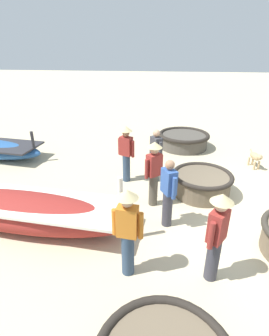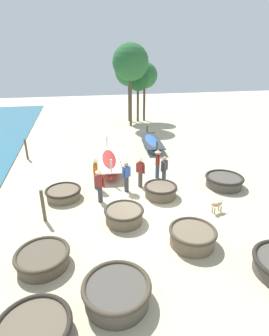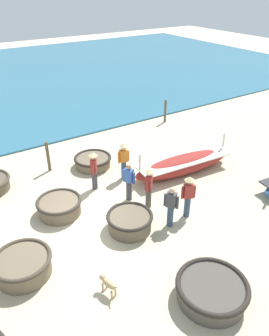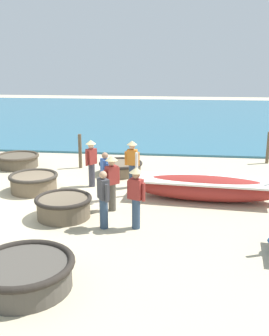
{
  "view_description": "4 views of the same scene",
  "coord_description": "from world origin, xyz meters",
  "px_view_note": "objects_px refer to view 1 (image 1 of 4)",
  "views": [
    {
      "loc": [
        -5.36,
        2.12,
        3.64
      ],
      "look_at": [
        0.14,
        2.79,
        1.07
      ],
      "focal_mm": 28.0,
      "sensor_mm": 36.0,
      "label": 1
    },
    {
      "loc": [
        -2.77,
        -9.65,
        6.24
      ],
      "look_at": [
        0.07,
        2.6,
        0.98
      ],
      "focal_mm": 28.0,
      "sensor_mm": 36.0,
      "label": 2
    },
    {
      "loc": [
        8.44,
        -3.56,
        7.54
      ],
      "look_at": [
        -0.89,
        2.51,
        1.05
      ],
      "focal_mm": 35.0,
      "sensor_mm": 36.0,
      "label": 3
    },
    {
      "loc": [
        11.1,
        4.32,
        4.26
      ],
      "look_at": [
        -0.49,
        2.91,
        1.1
      ],
      "focal_mm": 42.0,
      "sensor_mm": 36.0,
      "label": 4
    }
  ],
  "objects_px": {
    "coracle_center": "(202,183)",
    "fisherman_by_coracle": "(217,233)",
    "fisherman_hauling": "(168,192)",
    "fisherman_standing_right": "(128,228)",
    "coracle_upturned": "(184,140)",
    "fisherman_crouching": "(126,150)",
    "dog": "(256,157)",
    "fisherman_with_hat": "(154,170)",
    "long_boat_green_hull": "(22,211)",
    "fisherman_standing_left": "(156,155)"
  },
  "relations": [
    {
      "from": "coracle_upturned",
      "to": "fisherman_standing_right",
      "type": "bearing_deg",
      "value": 169.12
    },
    {
      "from": "fisherman_by_coracle",
      "to": "dog",
      "type": "bearing_deg",
      "value": -23.21
    },
    {
      "from": "coracle_center",
      "to": "fisherman_by_coracle",
      "type": "relative_size",
      "value": 0.96
    },
    {
      "from": "fisherman_crouching",
      "to": "long_boat_green_hull",
      "type": "bearing_deg",
      "value": 142.07
    },
    {
      "from": "coracle_center",
      "to": "fisherman_hauling",
      "type": "bearing_deg",
      "value": 148.61
    },
    {
      "from": "coracle_center",
      "to": "fisherman_crouching",
      "type": "xyz_separation_m",
      "value": [
        0.51,
        2.12,
        0.63
      ]
    },
    {
      "from": "coracle_center",
      "to": "coracle_upturned",
      "type": "height_order",
      "value": "coracle_center"
    },
    {
      "from": "coracle_center",
      "to": "dog",
      "type": "distance_m",
      "value": 2.72
    },
    {
      "from": "fisherman_hauling",
      "to": "fisherman_standing_left",
      "type": "xyz_separation_m",
      "value": [
        2.1,
        0.36,
        0.0
      ]
    },
    {
      "from": "fisherman_standing_left",
      "to": "fisherman_with_hat",
      "type": "height_order",
      "value": "fisherman_with_hat"
    },
    {
      "from": "coracle_center",
      "to": "fisherman_standing_right",
      "type": "xyz_separation_m",
      "value": [
        -2.96,
        1.57,
        0.63
      ]
    },
    {
      "from": "coracle_upturned",
      "to": "dog",
      "type": "distance_m",
      "value": 2.8
    },
    {
      "from": "coracle_center",
      "to": "dog",
      "type": "height_order",
      "value": "coracle_center"
    },
    {
      "from": "fisherman_with_hat",
      "to": "dog",
      "type": "distance_m",
      "value": 4.16
    },
    {
      "from": "coracle_upturned",
      "to": "fisherman_by_coracle",
      "type": "bearing_deg",
      "value": -178.56
    },
    {
      "from": "long_boat_green_hull",
      "to": "fisherman_hauling",
      "type": "xyz_separation_m",
      "value": [
        0.45,
        -3.12,
        0.42
      ]
    },
    {
      "from": "fisherman_standing_right",
      "to": "fisherman_crouching",
      "type": "distance_m",
      "value": 3.52
    },
    {
      "from": "fisherman_standing_left",
      "to": "fisherman_standing_right",
      "type": "xyz_separation_m",
      "value": [
        -3.56,
        0.3,
        0.12
      ]
    },
    {
      "from": "fisherman_hauling",
      "to": "fisherman_standing_right",
      "type": "xyz_separation_m",
      "value": [
        -1.46,
        0.66,
        0.12
      ]
    },
    {
      "from": "fisherman_hauling",
      "to": "fisherman_with_hat",
      "type": "distance_m",
      "value": 0.89
    },
    {
      "from": "fisherman_with_hat",
      "to": "fisherman_standing_right",
      "type": "height_order",
      "value": "same"
    },
    {
      "from": "coracle_center",
      "to": "fisherman_hauling",
      "type": "xyz_separation_m",
      "value": [
        -1.5,
        0.91,
        0.51
      ]
    },
    {
      "from": "coracle_upturned",
      "to": "fisherman_hauling",
      "type": "relative_size",
      "value": 1.26
    },
    {
      "from": "fisherman_standing_right",
      "to": "fisherman_by_coracle",
      "type": "height_order",
      "value": "same"
    },
    {
      "from": "long_boat_green_hull",
      "to": "dog",
      "type": "height_order",
      "value": "long_boat_green_hull"
    },
    {
      "from": "coracle_center",
      "to": "fisherman_standing_left",
      "type": "bearing_deg",
      "value": 64.65
    },
    {
      "from": "fisherman_by_coracle",
      "to": "dog",
      "type": "height_order",
      "value": "fisherman_by_coracle"
    },
    {
      "from": "fisherman_crouching",
      "to": "fisherman_by_coracle",
      "type": "bearing_deg",
      "value": -150.01
    },
    {
      "from": "fisherman_standing_left",
      "to": "fisherman_by_coracle",
      "type": "distance_m",
      "value": 3.69
    },
    {
      "from": "fisherman_hauling",
      "to": "dog",
      "type": "height_order",
      "value": "fisherman_hauling"
    },
    {
      "from": "fisherman_standing_right",
      "to": "fisherman_by_coracle",
      "type": "relative_size",
      "value": 1.0
    },
    {
      "from": "fisherman_hauling",
      "to": "dog",
      "type": "xyz_separation_m",
      "value": [
        3.42,
        -2.84,
        -0.46
      ]
    },
    {
      "from": "coracle_center",
      "to": "coracle_upturned",
      "type": "xyz_separation_m",
      "value": [
        3.61,
        0.31,
        -0.01
      ]
    },
    {
      "from": "coracle_center",
      "to": "fisherman_crouching",
      "type": "relative_size",
      "value": 0.96
    },
    {
      "from": "long_boat_green_hull",
      "to": "fisherman_standing_right",
      "type": "xyz_separation_m",
      "value": [
        -1.01,
        -2.46,
        0.55
      ]
    },
    {
      "from": "fisherman_with_hat",
      "to": "fisherman_standing_right",
      "type": "relative_size",
      "value": 1.0
    },
    {
      "from": "fisherman_standing_right",
      "to": "coracle_center",
      "type": "bearing_deg",
      "value": -27.99
    },
    {
      "from": "fisherman_crouching",
      "to": "dog",
      "type": "xyz_separation_m",
      "value": [
        1.41,
        -4.04,
        -0.59
      ]
    },
    {
      "from": "fisherman_standing_right",
      "to": "coracle_upturned",
      "type": "bearing_deg",
      "value": -10.88
    },
    {
      "from": "fisherman_standing_right",
      "to": "fisherman_with_hat",
      "type": "bearing_deg",
      "value": -7.68
    },
    {
      "from": "coracle_center",
      "to": "long_boat_green_hull",
      "type": "height_order",
      "value": "long_boat_green_hull"
    },
    {
      "from": "fisherman_standing_right",
      "to": "dog",
      "type": "relative_size",
      "value": 2.48
    },
    {
      "from": "fisherman_standing_left",
      "to": "fisherman_crouching",
      "type": "bearing_deg",
      "value": 96.13
    },
    {
      "from": "fisherman_with_hat",
      "to": "fisherman_crouching",
      "type": "height_order",
      "value": "same"
    },
    {
      "from": "coracle_upturned",
      "to": "fisherman_standing_right",
      "type": "distance_m",
      "value": 6.72
    },
    {
      "from": "fisherman_with_hat",
      "to": "fisherman_crouching",
      "type": "distance_m",
      "value": 1.48
    },
    {
      "from": "coracle_upturned",
      "to": "fisherman_standing_right",
      "type": "xyz_separation_m",
      "value": [
        -6.57,
        1.26,
        0.64
      ]
    },
    {
      "from": "fisherman_hauling",
      "to": "fisherman_standing_left",
      "type": "relative_size",
      "value": 1.0
    },
    {
      "from": "coracle_center",
      "to": "long_boat_green_hull",
      "type": "distance_m",
      "value": 4.48
    },
    {
      "from": "coracle_center",
      "to": "fisherman_standing_left",
      "type": "xyz_separation_m",
      "value": [
        0.6,
        1.28,
        0.51
      ]
    }
  ]
}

